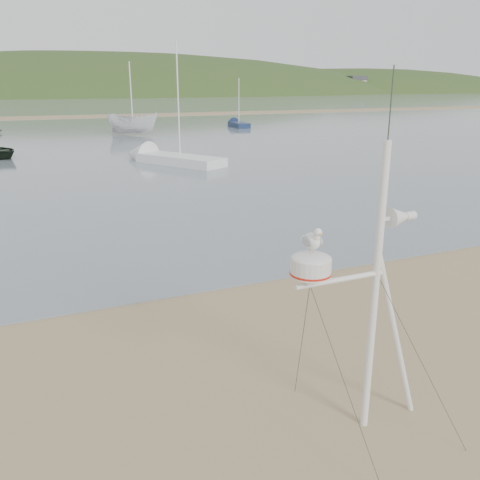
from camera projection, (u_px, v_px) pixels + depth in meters
name	position (u px, v px, depth m)	size (l,w,h in m)	color
ground	(122.00, 430.00, 6.84)	(560.00, 560.00, 0.00)	#89724F
water	(14.00, 103.00, 122.32)	(560.00, 256.00, 0.04)	slate
sandbar	(19.00, 118.00, 68.06)	(560.00, 7.00, 0.07)	#89724F
hill_ridge	(62.00, 141.00, 225.37)	(620.00, 180.00, 80.00)	#263A17
far_cottages	(19.00, 85.00, 178.30)	(294.40, 6.30, 8.00)	beige
mast_rig	(369.00, 353.00, 6.55)	(2.07, 2.21, 4.67)	silver
boat_white	(132.00, 105.00, 45.32)	(1.94, 1.99, 5.16)	silver
sailboat_blue_far	(235.00, 124.00, 55.24)	(1.89, 5.49, 5.41)	#132243
sailboat_white_near	(156.00, 157.00, 30.22)	(5.12, 7.26, 7.26)	silver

